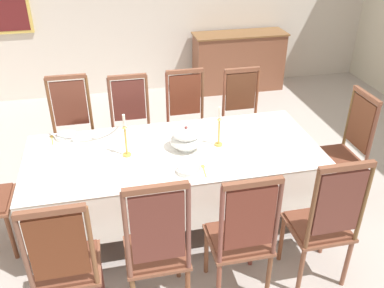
# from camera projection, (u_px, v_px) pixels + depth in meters

# --- Properties ---
(ground) EXTENTS (7.53, 6.44, 0.04)m
(ground) POSITION_uv_depth(u_px,v_px,m) (175.00, 218.00, 4.01)
(ground) COLOR #ACA39C
(dining_table) EXTENTS (2.49, 1.05, 0.77)m
(dining_table) POSITION_uv_depth(u_px,v_px,m) (174.00, 158.00, 3.61)
(dining_table) COLOR brown
(dining_table) RESTS_ON ground
(tablecloth) EXTENTS (2.51, 1.07, 0.45)m
(tablecloth) POSITION_uv_depth(u_px,v_px,m) (174.00, 162.00, 3.63)
(tablecloth) COLOR white
(tablecloth) RESTS_ON dining_table
(chair_south_a) EXTENTS (0.44, 0.42, 1.12)m
(chair_south_a) POSITION_uv_depth(u_px,v_px,m) (65.00, 263.00, 2.71)
(chair_south_a) COLOR brown
(chair_south_a) RESTS_ON ground
(chair_north_a) EXTENTS (0.44, 0.42, 1.14)m
(chair_north_a) POSITION_uv_depth(u_px,v_px,m) (73.00, 131.00, 4.29)
(chair_north_a) COLOR brown
(chair_north_a) RESTS_ON ground
(chair_south_b) EXTENTS (0.44, 0.42, 1.19)m
(chair_south_b) POSITION_uv_depth(u_px,v_px,m) (157.00, 247.00, 2.81)
(chair_south_b) COLOR brown
(chair_south_b) RESTS_ON ground
(chair_north_b) EXTENTS (0.44, 0.42, 1.09)m
(chair_north_b) POSITION_uv_depth(u_px,v_px,m) (132.00, 126.00, 4.40)
(chair_north_b) COLOR brown
(chair_north_b) RESTS_ON ground
(chair_south_c) EXTENTS (0.44, 0.42, 1.13)m
(chair_south_c) POSITION_uv_depth(u_px,v_px,m) (242.00, 235.00, 2.94)
(chair_south_c) COLOR brown
(chair_south_c) RESTS_ON ground
(chair_north_c) EXTENTS (0.44, 0.42, 1.10)m
(chair_north_c) POSITION_uv_depth(u_px,v_px,m) (187.00, 120.00, 4.52)
(chair_north_c) COLOR brown
(chair_north_c) RESTS_ON ground
(chair_south_d) EXTENTS (0.44, 0.42, 1.16)m
(chair_south_d) POSITION_uv_depth(u_px,v_px,m) (324.00, 221.00, 3.05)
(chair_south_d) COLOR brown
(chair_south_d) RESTS_ON ground
(chair_north_d) EXTENTS (0.44, 0.42, 1.07)m
(chair_north_d) POSITION_uv_depth(u_px,v_px,m) (243.00, 116.00, 4.64)
(chair_north_d) COLOR brown
(chair_north_d) RESTS_ON ground
(chair_head_east) EXTENTS (0.42, 0.44, 1.14)m
(chair_head_east) POSITION_uv_depth(u_px,v_px,m) (344.00, 148.00, 3.97)
(chair_head_east) COLOR brown
(chair_head_east) RESTS_ON ground
(soup_tureen) EXTENTS (0.28, 0.28, 0.22)m
(soup_tureen) POSITION_uv_depth(u_px,v_px,m) (186.00, 138.00, 3.53)
(soup_tureen) COLOR white
(soup_tureen) RESTS_ON tablecloth
(candlestick_west) EXTENTS (0.07, 0.07, 0.38)m
(candlestick_west) POSITION_uv_depth(u_px,v_px,m) (126.00, 139.00, 3.41)
(candlestick_west) COLOR gold
(candlestick_west) RESTS_ON tablecloth
(candlestick_east) EXTENTS (0.07, 0.07, 0.37)m
(candlestick_east) POSITION_uv_depth(u_px,v_px,m) (219.00, 130.00, 3.57)
(candlestick_east) COLOR gold
(candlestick_east) RESTS_ON tablecloth
(bowl_near_left) EXTENTS (0.19, 0.19, 0.04)m
(bowl_near_left) POSITION_uv_depth(u_px,v_px,m) (189.00, 170.00, 3.26)
(bowl_near_left) COLOR white
(bowl_near_left) RESTS_ON tablecloth
(bowl_near_right) EXTENTS (0.19, 0.19, 0.04)m
(bowl_near_right) POSITION_uv_depth(u_px,v_px,m) (66.00, 136.00, 3.74)
(bowl_near_right) COLOR white
(bowl_near_right) RESTS_ON tablecloth
(spoon_primary) EXTENTS (0.03, 0.18, 0.01)m
(spoon_primary) POSITION_uv_depth(u_px,v_px,m) (203.00, 168.00, 3.32)
(spoon_primary) COLOR gold
(spoon_primary) RESTS_ON tablecloth
(spoon_secondary) EXTENTS (0.04, 0.18, 0.01)m
(spoon_secondary) POSITION_uv_depth(u_px,v_px,m) (52.00, 138.00, 3.75)
(spoon_secondary) COLOR gold
(spoon_secondary) RESTS_ON tablecloth
(sideboard) EXTENTS (1.44, 0.48, 0.90)m
(sideboard) POSITION_uv_depth(u_px,v_px,m) (238.00, 62.00, 6.55)
(sideboard) COLOR brown
(sideboard) RESTS_ON ground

